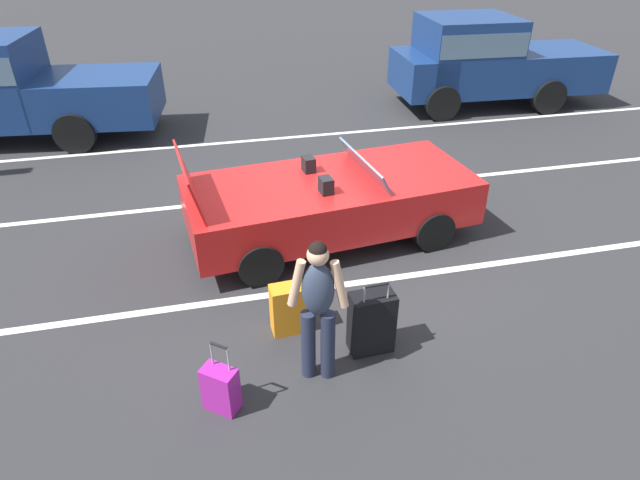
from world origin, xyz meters
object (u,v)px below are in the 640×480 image
parked_pickup_truck_far (10,87)px  parked_pickup_truck_near (483,60)px  suitcase_large_black (371,322)px  traveler_person (318,305)px  suitcase_medium_bright (288,309)px  suitcase_small_carryon (221,389)px  convertible_car (343,199)px

parked_pickup_truck_far → parked_pickup_truck_near: bearing=-173.9°
suitcase_large_black → parked_pickup_truck_far: 9.50m
traveler_person → parked_pickup_truck_far: bearing=45.3°
suitcase_medium_bright → parked_pickup_truck_far: (-4.46, 7.35, 0.80)m
suitcase_small_carryon → parked_pickup_truck_far: (-3.61, 8.33, 0.85)m
traveler_person → parked_pickup_truck_near: (5.92, 8.04, 0.18)m
parked_pickup_truck_far → traveler_person: bearing=126.2°
suitcase_large_black → parked_pickup_truck_far: bearing=31.0°
suitcase_medium_bright → traveler_person: traveler_person is taller
suitcase_medium_bright → convertible_car: bearing=-34.6°
suitcase_medium_bright → suitcase_small_carryon: 1.30m
suitcase_medium_bright → suitcase_small_carryon: size_ratio=0.79×
suitcase_medium_bright → traveler_person: size_ratio=0.38×
convertible_car → suitcase_small_carryon: (-2.02, -2.95, -0.34)m
convertible_car → parked_pickup_truck_near: (4.92, 5.32, 0.51)m
suitcase_medium_bright → suitcase_small_carryon: (-0.85, -0.99, -0.05)m
convertible_car → suitcase_large_black: convertible_car is taller
suitcase_medium_bright → parked_pickup_truck_far: size_ratio=0.12×
convertible_car → suitcase_small_carryon: size_ratio=5.51×
convertible_car → parked_pickup_truck_far: (-5.63, 5.38, 0.51)m
suitcase_large_black → suitcase_small_carryon: suitcase_large_black is taller
convertible_car → suitcase_large_black: 2.50m
traveler_person → parked_pickup_truck_far: (-4.63, 8.11, 0.18)m
parked_pickup_truck_near → parked_pickup_truck_far: size_ratio=0.98×
convertible_car → traveler_person: (-1.00, -2.73, 0.34)m
convertible_car → suitcase_large_black: (-0.34, -2.47, -0.22)m
convertible_car → parked_pickup_truck_far: bearing=129.8°
suitcase_large_black → suitcase_small_carryon: size_ratio=1.21×
parked_pickup_truck_near → parked_pickup_truck_far: 10.55m
convertible_car → parked_pickup_truck_far: parked_pickup_truck_far is taller
parked_pickup_truck_far → suitcase_small_carryon: bearing=119.9°
suitcase_small_carryon → traveler_person: 1.25m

